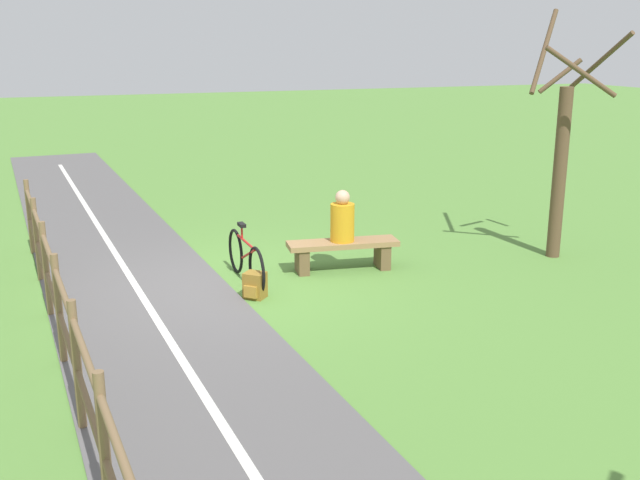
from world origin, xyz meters
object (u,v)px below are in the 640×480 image
object	(u,v)px
bicycle	(246,259)
tree_by_path	(562,154)
person_seated	(342,220)
backpack	(255,286)
bench	(343,250)

from	to	relation	value
bicycle	tree_by_path	xyz separation A→B (m)	(-5.07, 0.46, 1.32)
person_seated	tree_by_path	size ratio (longest dim) A/B	0.20
person_seated	backpack	bearing A→B (deg)	33.28
bench	bicycle	world-z (taller)	bicycle
bench	backpack	xyz separation A→B (m)	(1.61, 0.75, -0.14)
backpack	tree_by_path	xyz separation A→B (m)	(-5.13, -0.22, 1.50)
bicycle	backpack	world-z (taller)	bicycle
bench	bicycle	bearing A→B (deg)	10.83
bench	backpack	size ratio (longest dim) A/B	4.83
bench	person_seated	xyz separation A→B (m)	(0.01, -0.00, 0.48)
bicycle	backpack	distance (m)	0.70
backpack	tree_by_path	distance (m)	5.35
person_seated	bicycle	world-z (taller)	person_seated
bicycle	tree_by_path	size ratio (longest dim) A/B	0.44
bench	tree_by_path	world-z (taller)	tree_by_path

